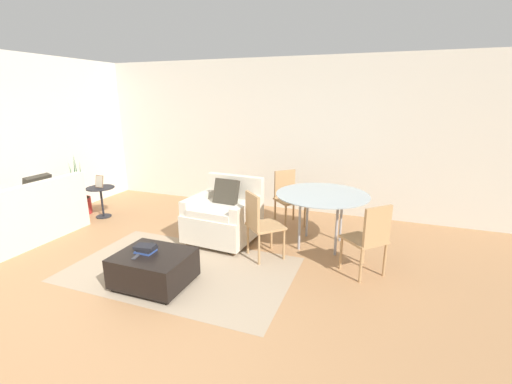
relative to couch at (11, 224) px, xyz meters
The scene contains 17 objects.
ground_plane 2.79m from the couch, 15.08° to the right, with size 20.00×20.00×0.00m, color #A3754C.
wall_back 4.18m from the couch, 48.55° to the left, with size 12.00×0.06×2.75m.
wall_left 1.43m from the couch, 125.57° to the left, with size 0.06×12.00×2.75m.
area_rug 2.71m from the couch, ahead, with size 2.75×1.66×0.01m.
couch is the anchor object (origin of this frame).
armchair 3.05m from the couch, 24.20° to the left, with size 0.98×0.99×0.91m.
ottoman 2.60m from the couch, ahead, with size 0.81×0.67×0.38m.
book_stack 2.50m from the couch, ahead, with size 0.24×0.20×0.08m.
tv_remote_primary 2.44m from the couch, ahead, with size 0.13×0.16×0.01m.
tv_remote_secondary 2.49m from the couch, ahead, with size 0.07×0.15×0.01m.
potted_plant 1.40m from the couch, 98.77° to the left, with size 0.40×0.40×1.10m.
side_table 1.42m from the couch, 77.04° to the left, with size 0.47×0.47×0.54m.
picture_frame 1.46m from the couch, 77.04° to the left, with size 0.16×0.07×0.21m.
dining_table 4.46m from the couch, 20.21° to the left, with size 1.29×1.29×0.77m.
dining_chair_near_left 3.59m from the couch, 13.72° to the left, with size 0.59×0.59×0.90m.
dining_chair_near_right 4.93m from the couch, ahead, with size 0.59×0.59×0.90m.
dining_chair_far_left 4.14m from the couch, 32.48° to the left, with size 0.59×0.59×0.90m.
Camera 1 is at (2.22, -2.36, 2.08)m, focal length 24.00 mm.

